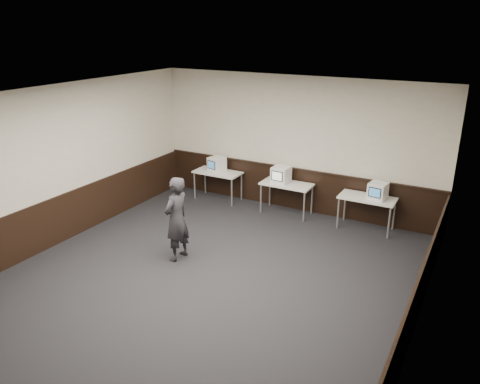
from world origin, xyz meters
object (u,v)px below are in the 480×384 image
emac_left (217,164)px  emac_right (378,191)px  desk_left (218,174)px  person (177,219)px  desk_right (367,200)px  desk_center (287,186)px  emac_center (281,175)px

emac_left → emac_right: size_ratio=1.08×
desk_left → person: (0.98, -3.10, 0.15)m
desk_right → emac_left: size_ratio=2.63×
desk_left → desk_center: bearing=0.0°
desk_left → emac_center: (1.74, 0.00, 0.26)m
emac_center → emac_right: emac_center is taller
emac_center → person: 3.19m
emac_center → person: person is taller
emac_center → desk_center: bearing=1.5°
emac_left → emac_right: emac_right is taller
desk_right → emac_center: (-2.06, 0.00, 0.26)m
desk_right → emac_left: emac_left is taller
emac_center → person: (-0.76, -3.10, -0.12)m
desk_left → desk_right: bearing=0.0°
emac_left → person: bearing=-56.7°
desk_right → emac_center: emac_center is taller
desk_center → emac_left: emac_left is taller
desk_left → desk_center: (1.90, 0.00, 0.00)m
desk_left → desk_center: same height
emac_center → person: size_ratio=0.26×
person → desk_center: bearing=167.4°
desk_left → person: size_ratio=0.73×
desk_left → emac_left: size_ratio=2.63×
desk_left → emac_left: (-0.05, 0.04, 0.25)m
emac_left → emac_center: 1.79m
emac_center → person: bearing=-101.2°
desk_right → emac_right: (0.20, -0.00, 0.25)m
desk_center → person: bearing=-106.5°
desk_right → person: (-2.82, -3.10, 0.15)m
desk_left → person: person is taller
emac_left → person: person is taller
desk_left → emac_right: emac_right is taller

